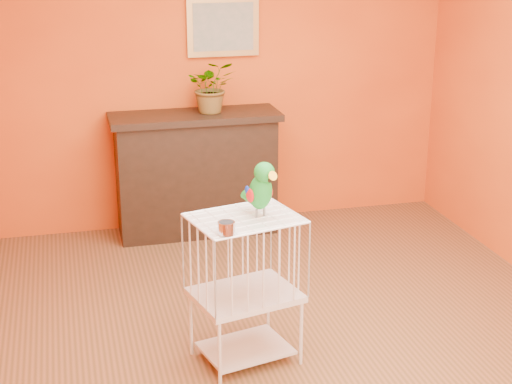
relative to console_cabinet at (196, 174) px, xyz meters
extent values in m
plane|color=brown|center=(0.30, -2.00, -0.53)|extent=(4.50, 4.50, 0.00)
plane|color=#DA5514|center=(0.30, 0.25, 0.77)|extent=(4.00, 0.00, 4.00)
plane|color=#DA5514|center=(0.30, -4.25, 0.77)|extent=(4.00, 0.00, 4.00)
cube|color=black|center=(0.00, 0.00, -0.03)|extent=(1.34, 0.45, 1.01)
cube|color=black|center=(0.00, 0.00, 0.50)|extent=(1.43, 0.52, 0.06)
cube|color=black|center=(0.00, -0.20, -0.03)|extent=(0.94, 0.02, 0.50)
cube|color=#552718|center=(-0.28, -0.05, -0.14)|extent=(0.06, 0.20, 0.31)
cube|color=#284723|center=(-0.19, -0.05, -0.14)|extent=(0.06, 0.20, 0.31)
cube|color=#552718|center=(-0.09, -0.05, -0.14)|extent=(0.06, 0.20, 0.31)
cube|color=#284723|center=(0.02, -0.05, -0.14)|extent=(0.06, 0.20, 0.31)
cube|color=#552718|center=(0.14, -0.05, -0.14)|extent=(0.06, 0.20, 0.31)
imported|color=#26722D|center=(0.15, 0.07, 0.70)|extent=(0.45, 0.48, 0.34)
cube|color=#B2833F|center=(0.30, 0.22, 1.22)|extent=(0.62, 0.03, 0.50)
cube|color=gray|center=(0.30, 0.20, 1.22)|extent=(0.52, 0.01, 0.40)
cube|color=silver|center=(-0.09, -2.21, -0.46)|extent=(0.59, 0.51, 0.02)
cube|color=silver|center=(-0.09, -2.21, -0.09)|extent=(0.70, 0.60, 0.04)
cube|color=silver|center=(-0.09, -2.21, 0.40)|extent=(0.70, 0.60, 0.01)
cylinder|color=silver|center=(-0.31, -2.48, -0.32)|extent=(0.02, 0.02, 0.42)
cylinder|color=silver|center=(0.22, -2.35, -0.32)|extent=(0.02, 0.02, 0.42)
cylinder|color=silver|center=(-0.40, -2.07, -0.32)|extent=(0.02, 0.02, 0.42)
cylinder|color=silver|center=(0.13, -1.94, -0.32)|extent=(0.02, 0.02, 0.42)
cylinder|color=silver|center=(-0.25, -2.44, 0.44)|extent=(0.10, 0.10, 0.07)
cylinder|color=#59544C|center=(-0.02, -2.22, 0.43)|extent=(0.02, 0.02, 0.05)
cylinder|color=#59544C|center=(0.03, -2.20, 0.43)|extent=(0.02, 0.02, 0.05)
ellipsoid|color=#128C2E|center=(0.00, -2.21, 0.55)|extent=(0.19, 0.22, 0.24)
ellipsoid|color=#128C2E|center=(0.02, -2.24, 0.68)|extent=(0.16, 0.16, 0.12)
cone|color=#F3A314|center=(0.04, -2.29, 0.67)|extent=(0.08, 0.09, 0.08)
cone|color=black|center=(0.03, -2.28, 0.65)|extent=(0.04, 0.04, 0.03)
sphere|color=black|center=(-0.01, -2.28, 0.70)|extent=(0.02, 0.02, 0.02)
sphere|color=black|center=(0.06, -2.25, 0.70)|extent=(0.02, 0.02, 0.02)
ellipsoid|color=#A50C0C|center=(-0.06, -2.22, 0.54)|extent=(0.05, 0.08, 0.08)
ellipsoid|color=navy|center=(0.06, -2.17, 0.54)|extent=(0.05, 0.08, 0.08)
cone|color=#128C2E|center=(-0.02, -2.13, 0.47)|extent=(0.13, 0.19, 0.13)
camera|label=1|loc=(-1.08, -6.38, 2.01)|focal=55.00mm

